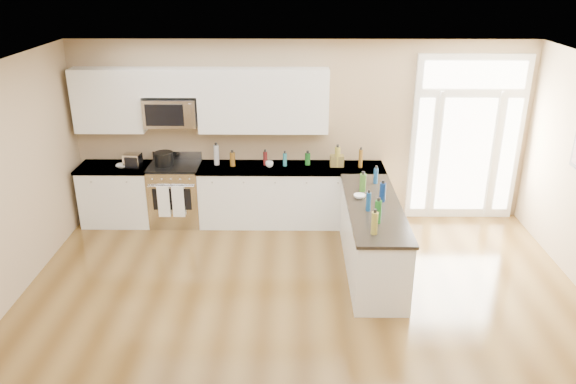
{
  "coord_description": "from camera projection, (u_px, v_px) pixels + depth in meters",
  "views": [
    {
      "loc": [
        -0.11,
        -4.39,
        3.83
      ],
      "look_at": [
        -0.18,
        2.0,
        1.21
      ],
      "focal_mm": 35.0,
      "sensor_mm": 36.0,
      "label": 1
    }
  ],
  "objects": [
    {
      "name": "upper_cabinet_left",
      "position": [
        109.0,
        100.0,
        8.36
      ],
      "size": [
        1.04,
        0.33,
        0.95
      ],
      "primitive_type": "cube",
      "color": "white",
      "rests_on": "room_shell"
    },
    {
      "name": "counter_bottles",
      "position": [
        323.0,
        175.0,
        7.85
      ],
      "size": [
        2.42,
        2.46,
        0.31
      ],
      "color": "#19591E",
      "rests_on": "back_cabinet_right"
    },
    {
      "name": "room_shell",
      "position": [
        306.0,
        226.0,
        4.87
      ],
      "size": [
        8.0,
        8.0,
        8.0
      ],
      "color": "tan",
      "rests_on": "ground"
    },
    {
      "name": "bowl_peninsula",
      "position": [
        360.0,
        196.0,
        7.41
      ],
      "size": [
        0.17,
        0.17,
        0.05
      ],
      "primitive_type": "imported",
      "rotation": [
        0.0,
        0.0,
        -0.12
      ],
      "color": "white",
      "rests_on": "peninsula_cabinet"
    },
    {
      "name": "stockpot",
      "position": [
        164.0,
        158.0,
        8.56
      ],
      "size": [
        0.37,
        0.37,
        0.22
      ],
      "primitive_type": "cylinder",
      "rotation": [
        0.0,
        0.0,
        -0.38
      ],
      "color": "black",
      "rests_on": "kitchen_range"
    },
    {
      "name": "bowl_left",
      "position": [
        122.0,
        166.0,
        8.53
      ],
      "size": [
        0.2,
        0.2,
        0.05
      ],
      "primitive_type": "imported",
      "rotation": [
        0.0,
        0.0,
        0.06
      ],
      "color": "white",
      "rests_on": "back_cabinet_left"
    },
    {
      "name": "peninsula_cabinet",
      "position": [
        372.0,
        240.0,
        7.41
      ],
      "size": [
        0.69,
        2.32,
        0.94
      ],
      "color": "white",
      "rests_on": "ground"
    },
    {
      "name": "back_cabinet_left",
      "position": [
        118.0,
        196.0,
        8.79
      ],
      "size": [
        1.1,
        0.66,
        0.94
      ],
      "color": "white",
      "rests_on": "ground"
    },
    {
      "name": "back_cabinet_right",
      "position": [
        291.0,
        197.0,
        8.76
      ],
      "size": [
        2.85,
        0.66,
        0.94
      ],
      "color": "white",
      "rests_on": "ground"
    },
    {
      "name": "microwave",
      "position": [
        171.0,
        112.0,
        8.38
      ],
      "size": [
        0.78,
        0.41,
        0.42
      ],
      "color": "silver",
      "rests_on": "room_shell"
    },
    {
      "name": "toaster_oven",
      "position": [
        133.0,
        160.0,
        8.51
      ],
      "size": [
        0.27,
        0.22,
        0.21
      ],
      "primitive_type": "cube",
      "rotation": [
        0.0,
        0.0,
        -0.11
      ],
      "color": "silver",
      "rests_on": "back_cabinet_left"
    },
    {
      "name": "kitchen_range",
      "position": [
        176.0,
        194.0,
        8.76
      ],
      "size": [
        0.77,
        0.69,
        1.08
      ],
      "color": "silver",
      "rests_on": "ground"
    },
    {
      "name": "cup_counter",
      "position": [
        269.0,
        164.0,
        8.53
      ],
      "size": [
        0.14,
        0.14,
        0.09
      ],
      "primitive_type": "imported",
      "rotation": [
        0.0,
        0.0,
        -0.31
      ],
      "color": "white",
      "rests_on": "back_cabinet_right"
    },
    {
      "name": "upper_cabinet_short",
      "position": [
        169.0,
        82.0,
        8.25
      ],
      "size": [
        0.82,
        0.33,
        0.4
      ],
      "primitive_type": "cube",
      "color": "white",
      "rests_on": "room_shell"
    },
    {
      "name": "cardboard_box",
      "position": [
        337.0,
        161.0,
        8.56
      ],
      "size": [
        0.21,
        0.15,
        0.17
      ],
      "primitive_type": "cube",
      "rotation": [
        0.0,
        0.0,
        -0.01
      ],
      "color": "brown",
      "rests_on": "back_cabinet_right"
    },
    {
      "name": "ground",
      "position": [
        304.0,
        383.0,
        5.51
      ],
      "size": [
        8.0,
        8.0,
        0.0
      ],
      "primitive_type": "plane",
      "color": "brown"
    },
    {
      "name": "entry_door",
      "position": [
        466.0,
        139.0,
        8.65
      ],
      "size": [
        1.7,
        0.1,
        2.6
      ],
      "color": "white",
      "rests_on": "ground"
    },
    {
      "name": "upper_cabinet_right",
      "position": [
        263.0,
        101.0,
        8.34
      ],
      "size": [
        1.94,
        0.33,
        0.95
      ],
      "primitive_type": "cube",
      "color": "white",
      "rests_on": "room_shell"
    }
  ]
}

